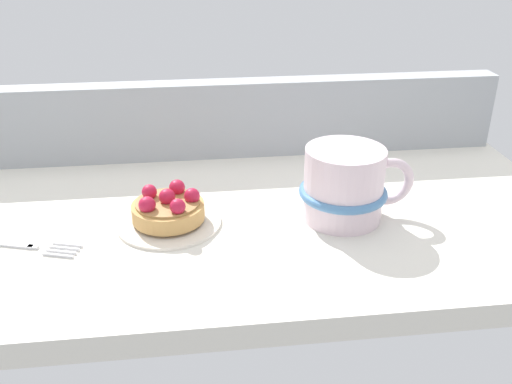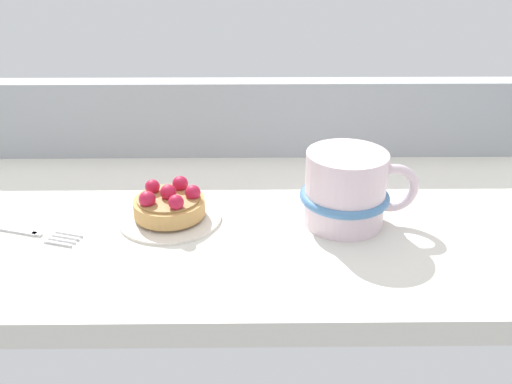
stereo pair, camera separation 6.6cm
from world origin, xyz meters
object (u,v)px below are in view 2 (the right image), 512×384
Objects in this scene: coffee_mug at (347,190)px; dessert_fork at (13,229)px; raspberry_tart at (169,203)px.

dessert_fork is (-38.40, -1.82, -3.98)cm from coffee_mug.
coffee_mug is 38.65cm from dessert_fork.
coffee_mug reaches higher than raspberry_tart.
raspberry_tart is at bearing 177.44° from coffee_mug.
raspberry_tart is 17.98cm from dessert_fork.
dessert_fork is at bearing -171.17° from raspberry_tart.
coffee_mug is (20.73, -0.93, 2.12)cm from raspberry_tart.
coffee_mug reaches higher than dessert_fork.
raspberry_tart is 0.50× the size of dessert_fork.
raspberry_tart is at bearing 8.83° from dessert_fork.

